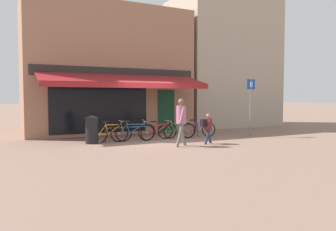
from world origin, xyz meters
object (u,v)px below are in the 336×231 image
at_px(bicycle_orange, 111,133).
at_px(bicycle_green, 177,130).
at_px(pedestrian_adult, 181,117).
at_px(pedestrian_child, 207,125).
at_px(parking_sign, 251,101).
at_px(bicycle_red, 159,131).
at_px(bicycle_purple, 198,129).
at_px(bicycle_blue, 133,132).
at_px(litter_bin, 92,129).

bearing_deg(bicycle_orange, bicycle_green, -5.37).
bearing_deg(bicycle_green, pedestrian_adult, -98.91).
height_order(pedestrian_adult, pedestrian_child, pedestrian_adult).
bearing_deg(pedestrian_child, parking_sign, 23.93).
bearing_deg(bicycle_green, pedestrian_child, -65.57).
xyz_separation_m(bicycle_red, bicycle_purple, (1.84, -0.12, 0.00)).
height_order(bicycle_red, bicycle_green, bicycle_green).
distance_m(bicycle_purple, pedestrian_child, 1.97).
bearing_deg(bicycle_red, bicycle_orange, 171.50).
relative_size(bicycle_purple, parking_sign, 0.63).
relative_size(bicycle_blue, bicycle_red, 1.03).
xyz_separation_m(bicycle_orange, bicycle_blue, (0.85, -0.13, 0.00)).
distance_m(bicycle_red, litter_bin, 2.75).
relative_size(pedestrian_adult, pedestrian_child, 1.50).
distance_m(bicycle_purple, pedestrian_adult, 2.74).
distance_m(bicycle_orange, litter_bin, 0.75).
bearing_deg(bicycle_blue, bicycle_green, 8.81).
xyz_separation_m(bicycle_red, parking_sign, (4.03, -0.94, 1.23)).
xyz_separation_m(bicycle_purple, litter_bin, (-4.58, 0.28, 0.19)).
bearing_deg(pedestrian_child, bicycle_blue, 146.14).
relative_size(pedestrian_adult, parking_sign, 0.66).
height_order(bicycle_purple, pedestrian_adult, pedestrian_adult).
distance_m(pedestrian_adult, litter_bin, 3.45).
xyz_separation_m(bicycle_blue, bicycle_green, (1.96, 0.01, -0.03)).
height_order(pedestrian_adult, parking_sign, parking_sign).
relative_size(bicycle_purple, pedestrian_child, 1.44).
bearing_deg(bicycle_blue, bicycle_orange, 179.92).
xyz_separation_m(bicycle_blue, pedestrian_adult, (1.09, -1.90, 0.67)).
height_order(bicycle_red, pedestrian_adult, pedestrian_adult).
distance_m(bicycle_green, pedestrian_adult, 2.21).
relative_size(bicycle_blue, parking_sign, 0.70).
relative_size(bicycle_red, litter_bin, 1.63).
xyz_separation_m(bicycle_orange, pedestrian_adult, (1.94, -2.03, 0.67)).
relative_size(bicycle_green, pedestrian_child, 1.41).
bearing_deg(bicycle_red, litter_bin, 170.27).
bearing_deg(parking_sign, bicycle_blue, 170.30).
height_order(bicycle_orange, bicycle_purple, bicycle_orange).
relative_size(bicycle_orange, parking_sign, 0.66).
relative_size(bicycle_orange, bicycle_purple, 1.04).
relative_size(bicycle_red, pedestrian_child, 1.54).
height_order(bicycle_green, pedestrian_child, pedestrian_child).
relative_size(bicycle_orange, litter_bin, 1.59).
distance_m(bicycle_green, litter_bin, 3.55).
bearing_deg(litter_bin, pedestrian_adult, -38.44).
distance_m(bicycle_purple, litter_bin, 4.59).
distance_m(pedestrian_adult, pedestrian_child, 1.21).
bearing_deg(bicycle_orange, litter_bin, 170.38).
distance_m(pedestrian_child, parking_sign, 3.22).
relative_size(bicycle_green, litter_bin, 1.49).
distance_m(bicycle_red, bicycle_purple, 1.84).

